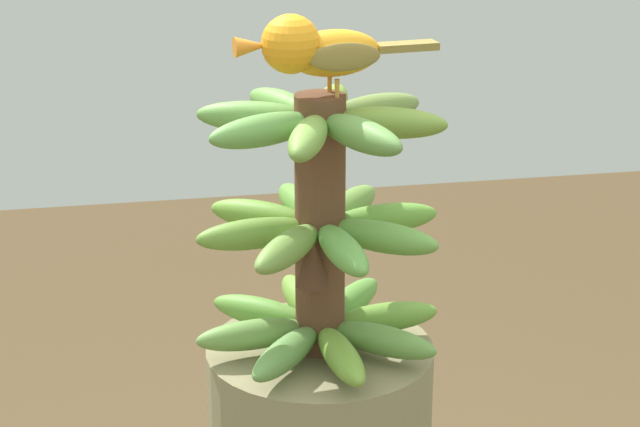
% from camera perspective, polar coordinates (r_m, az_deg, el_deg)
% --- Properties ---
extents(banana_bunch, '(0.28, 0.28, 0.29)m').
position_cam_1_polar(banana_bunch, '(1.23, -0.01, -0.67)').
color(banana_bunch, brown).
rests_on(banana_bunch, banana_tree).
extents(perched_bird, '(0.07, 0.22, 0.09)m').
position_cam_1_polar(perched_bird, '(1.17, -0.31, 8.30)').
color(perched_bird, '#C68933').
rests_on(perched_bird, banana_bunch).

